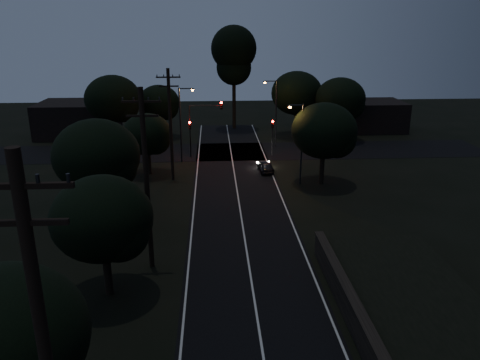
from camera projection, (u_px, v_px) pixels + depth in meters
road_surface at (236, 181)px, 44.60m from camera, size 60.00×70.00×0.03m
utility_pole_mid at (146, 178)px, 27.18m from camera, size 2.20×0.30×11.00m
utility_pole_far at (170, 123)px, 43.35m from camera, size 2.20×0.30×10.50m
tree_left_a at (7, 343)px, 14.99m from camera, size 5.56×5.56×7.03m
tree_left_b at (105, 221)px, 24.55m from camera, size 5.38×5.38×6.84m
tree_left_c at (99, 158)px, 33.64m from camera, size 6.25×6.25×7.90m
tree_left_d at (149, 135)px, 45.51m from camera, size 4.80×4.80×6.08m
tree_far_nw at (160, 104)px, 60.46m from camera, size 5.39×5.39×6.83m
tree_far_w at (115, 100)px, 56.02m from camera, size 6.69×6.69×8.53m
tree_far_ne at (299, 94)px, 61.11m from camera, size 6.70×6.70×8.48m
tree_far_e at (342, 100)px, 58.67m from camera, size 6.27×6.27×7.95m
tree_right_a at (327, 132)px, 42.32m from camera, size 5.97×5.97×7.59m
tall_pine at (234, 55)px, 64.01m from camera, size 6.23×6.23×14.16m
building_left at (79, 119)px, 62.53m from camera, size 10.00×8.00×4.40m
building_right at (369, 115)px, 65.80m from camera, size 9.00×7.00×4.00m
signal_left at (190, 132)px, 51.83m from camera, size 0.28×0.35×4.10m
signal_right at (272, 131)px, 52.35m from camera, size 0.28×0.35×4.10m
signal_mast at (205, 119)px, 51.45m from camera, size 3.70×0.35×6.25m
streetlight_a at (182, 120)px, 49.34m from camera, size 1.66×0.26×8.00m
streetlight_b at (274, 109)px, 55.61m from camera, size 1.66×0.26×8.00m
streetlight_c at (300, 139)px, 42.48m from camera, size 1.46×0.26×7.50m
car at (266, 166)px, 47.27m from camera, size 1.51×3.32×1.10m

